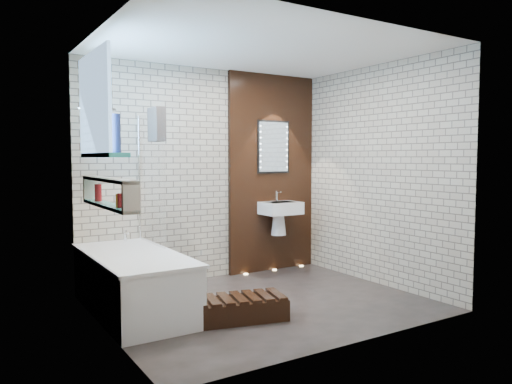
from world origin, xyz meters
TOP-DOWN VIEW (x-y plane):
  - ground at (0.00, 0.00)m, footprint 3.20×3.20m
  - room_shell at (0.00, 0.00)m, footprint 3.24×3.20m
  - walnut_panel at (0.95, 1.27)m, footprint 1.30×0.06m
  - clerestory_window at (-1.57, 0.35)m, footprint 0.18×1.00m
  - display_niche at (-1.53, 0.15)m, footprint 0.14×1.30m
  - bathtub at (-1.22, 0.45)m, footprint 0.79×1.74m
  - bath_screen at (-0.87, 0.89)m, footprint 0.01×0.78m
  - towel at (-0.87, 0.70)m, footprint 0.10×0.27m
  - shower_head at (-1.30, 0.95)m, footprint 0.18×0.18m
  - washbasin at (0.95, 1.07)m, footprint 0.50×0.36m
  - led_mirror at (0.95, 1.23)m, footprint 0.50×0.02m
  - walnut_step at (-0.47, -0.30)m, footprint 0.94×0.58m
  - niche_bottles at (-1.53, 0.16)m, footprint 0.06×0.77m
  - sill_vases at (-1.50, -0.01)m, footprint 0.08×0.08m
  - floor_uplights at (0.95, 1.20)m, footprint 0.96×0.06m

SIDE VIEW (x-z plane):
  - ground at x=0.00m, z-range 0.00..0.00m
  - floor_uplights at x=0.95m, z-range 0.00..0.01m
  - walnut_step at x=-0.47m, z-range 0.00..0.19m
  - bathtub at x=-1.22m, z-range -0.06..0.64m
  - washbasin at x=0.95m, z-range 0.50..1.08m
  - niche_bottles at x=-1.53m, z-range 1.09..1.25m
  - display_niche at x=-1.53m, z-range 1.07..1.33m
  - bath_screen at x=-0.87m, z-range 0.58..1.98m
  - walnut_panel at x=0.95m, z-range 0.00..2.60m
  - room_shell at x=0.00m, z-range 0.00..2.60m
  - led_mirror at x=0.95m, z-range 1.30..2.00m
  - sill_vases at x=-1.50m, z-range 1.55..1.88m
  - towel at x=-0.87m, z-range 1.67..2.03m
  - clerestory_window at x=-1.57m, z-range 1.43..2.37m
  - shower_head at x=-1.30m, z-range 1.99..2.01m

